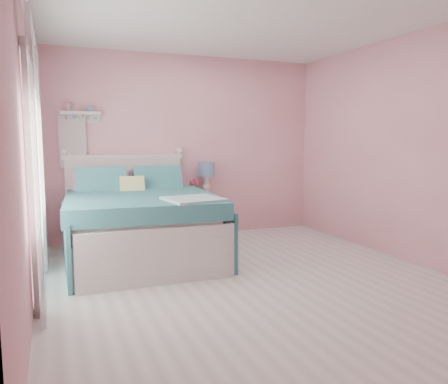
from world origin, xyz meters
TOP-DOWN VIEW (x-y plane):
  - floor at (0.00, 0.00)m, footprint 4.50×4.50m
  - room_shell at (0.00, 0.00)m, footprint 4.50×4.50m
  - bed at (-0.89, 1.21)m, footprint 1.75×2.13m
  - nightstand at (0.16, 2.02)m, footprint 0.43×0.42m
  - table_lamp at (0.27, 2.12)m, footprint 0.23×0.23m
  - vase at (0.08, 2.07)m, footprint 0.13×0.13m
  - teacup at (0.13, 1.91)m, footprint 0.15×0.15m
  - roses at (0.08, 2.06)m, footprint 0.14×0.11m
  - wall_shelf at (-1.44, 2.19)m, footprint 0.50×0.15m
  - hanging_dress at (-1.55, 2.18)m, footprint 0.34×0.03m
  - french_door at (-1.97, 0.40)m, footprint 0.04×1.32m
  - curtain_near at (-1.92, -0.34)m, footprint 0.04×0.40m
  - curtain_far at (-1.92, 1.14)m, footprint 0.04×0.40m

SIDE VIEW (x-z plane):
  - floor at x=0.00m, z-range 0.00..0.00m
  - nightstand at x=0.16m, z-range 0.00..0.62m
  - bed at x=-0.89m, z-range -0.19..1.01m
  - teacup at x=0.13m, z-range 0.62..0.70m
  - vase at x=0.08m, z-range 0.62..0.75m
  - roses at x=0.08m, z-range 0.74..0.86m
  - table_lamp at x=0.27m, z-range 0.71..1.17m
  - french_door at x=-1.97m, z-range -0.01..2.15m
  - curtain_near at x=-1.92m, z-range 0.02..2.34m
  - curtain_far at x=-1.92m, z-range 0.02..2.34m
  - hanging_dress at x=-1.55m, z-range 1.04..1.76m
  - room_shell at x=0.00m, z-range -0.67..3.83m
  - wall_shelf at x=-1.44m, z-range 1.61..1.86m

